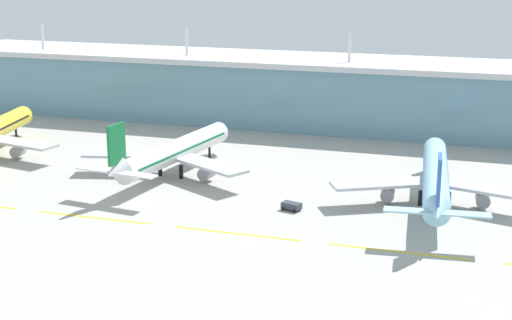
{
  "coord_description": "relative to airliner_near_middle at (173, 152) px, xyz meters",
  "views": [
    {
      "loc": [
        49.21,
        -148.06,
        58.33
      ],
      "look_at": [
        -9.47,
        35.13,
        7.0
      ],
      "focal_mm": 56.02,
      "sensor_mm": 36.0,
      "label": 1
    }
  ],
  "objects": [
    {
      "name": "ground_plane",
      "position": [
        33.33,
        -38.15,
        -6.44
      ],
      "size": [
        600.0,
        600.0,
        0.0
      ],
      "primitive_type": "plane",
      "color": "#A8A59E"
    },
    {
      "name": "terminal_building",
      "position": [
        33.33,
        70.71,
        5.19
      ],
      "size": [
        288.0,
        34.0,
        31.86
      ],
      "color": "#6693A8",
      "rests_on": "ground"
    },
    {
      "name": "airliner_near_middle",
      "position": [
        0.0,
        0.0,
        0.0
      ],
      "size": [
        48.37,
        59.34,
        18.9
      ],
      "color": "silver",
      "rests_on": "ground"
    },
    {
      "name": "airliner_far_middle",
      "position": [
        68.01,
        -3.8,
        0.01
      ],
      "size": [
        48.54,
        65.7,
        18.9
      ],
      "color": "#9ED1EA",
      "rests_on": "ground"
    },
    {
      "name": "taxiway_stripe_mid_west",
      "position": [
        -3.67,
        -36.69,
        -6.42
      ],
      "size": [
        28.0,
        0.7,
        0.04
      ],
      "primitive_type": "cube",
      "color": "yellow",
      "rests_on": "ground"
    },
    {
      "name": "taxiway_stripe_centre",
      "position": [
        30.33,
        -36.69,
        -6.42
      ],
      "size": [
        28.0,
        0.7,
        0.04
      ],
      "primitive_type": "cube",
      "color": "yellow",
      "rests_on": "ground"
    },
    {
      "name": "taxiway_stripe_mid_east",
      "position": [
        64.33,
        -36.69,
        -6.42
      ],
      "size": [
        28.0,
        0.7,
        0.04
      ],
      "primitive_type": "cube",
      "color": "yellow",
      "rests_on": "ground"
    },
    {
      "name": "pushback_tug",
      "position": [
        37.26,
        -18.22,
        -5.34
      ],
      "size": [
        4.89,
        3.5,
        1.85
      ],
      "color": "#333842",
      "rests_on": "ground"
    }
  ]
}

